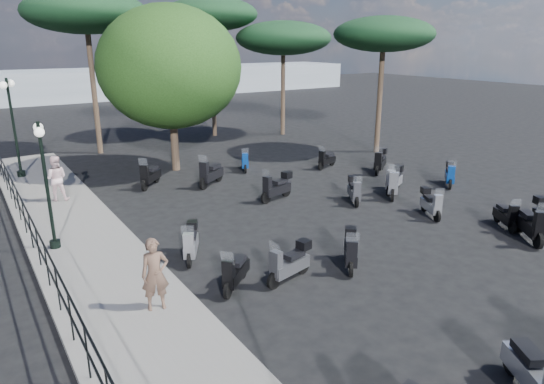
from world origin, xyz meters
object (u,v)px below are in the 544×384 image
broadleaf_tree (170,67)px  pine_0 (211,15)px  scooter_18 (431,204)px  scooter_23 (530,225)px  scooter_13 (354,191)px  scooter_25 (393,185)px  pine_1 (283,38)px  scooter_17 (506,216)px  pine_2 (86,13)px  scooter_10 (211,174)px  lamp_post_2 (13,122)px  scooter_9 (277,187)px  woman (155,274)px  scooter_26 (380,162)px  scooter_7 (351,251)px  scooter_19 (394,180)px  pine_3 (384,35)px  scooter_20 (326,160)px  scooter_14 (245,161)px  scooter_2 (235,273)px  scooter_5 (535,375)px  lamp_post_1 (46,178)px  scooter_24 (450,175)px  scooter_4 (150,176)px  pedestrian_far (56,178)px  scooter_3 (191,244)px  scooter_8 (290,264)px

broadleaf_tree → pine_0: (5.55, 6.95, 2.67)m
scooter_18 → scooter_23: size_ratio=0.91×
scooter_13 → broadleaf_tree: broadleaf_tree is taller
scooter_25 → pine_1: 15.17m
scooter_17 → pine_2: size_ratio=0.15×
scooter_10 → pine_1: bearing=-83.5°
lamp_post_2 → scooter_9: size_ratio=2.61×
woman → scooter_26: woman is taller
lamp_post_2 → scooter_7: bearing=-44.4°
scooter_19 → pine_3: size_ratio=0.21×
scooter_20 → pine_1: size_ratio=0.20×
scooter_13 → scooter_14: (-1.07, 6.49, -0.00)m
scooter_9 → scooter_10: scooter_10 is taller
lamp_post_2 → scooter_2: size_ratio=3.51×
scooter_2 → pine_2: pine_2 is taller
lamp_post_2 → scooter_5: 21.09m
scooter_17 → scooter_18: bearing=-27.9°
lamp_post_1 → scooter_20: size_ratio=2.61×
scooter_24 → scooter_26: size_ratio=0.85×
woman → scooter_13: (9.14, 3.52, -0.53)m
scooter_4 → scooter_13: size_ratio=1.03×
scooter_23 → pine_3: (5.07, 11.72, 5.74)m
woman → scooter_4: (3.31, 9.78, -0.51)m
scooter_2 → scooter_26: size_ratio=0.82×
scooter_5 → pine_1: bearing=-84.2°
pedestrian_far → pine_1: size_ratio=0.24×
scooter_10 → pine_3: pine_3 is taller
woman → scooter_7: size_ratio=1.29×
scooter_20 → scooter_5: bearing=133.2°
scooter_5 → scooter_20: (7.18, 14.40, -0.10)m
scooter_9 → scooter_10: size_ratio=1.04×
scooter_10 → scooter_20: (6.05, -0.35, -0.11)m
scooter_5 → pine_0: (6.46, 25.03, 6.95)m
scooter_9 → scooter_17: (4.71, -6.61, -0.09)m
woman → scooter_4: woman is taller
woman → scooter_20: size_ratio=1.18×
scooter_3 → scooter_14: size_ratio=1.02×
scooter_5 → scooter_14: 16.61m
scooter_18 → scooter_20: (1.23, 7.30, -0.04)m
scooter_2 → scooter_13: 7.88m
scooter_13 → scooter_19: bearing=-144.7°
scooter_26 → scooter_8: bearing=89.0°
scooter_13 → lamp_post_2: bearing=-13.9°
scooter_20 → pine_3: pine_3 is taller
lamp_post_1 → scooter_19: bearing=1.1°
scooter_5 → scooter_8: bearing=-50.1°
scooter_2 → scooter_3: size_ratio=0.87×
scooter_7 → lamp_post_2: bearing=-26.7°
scooter_7 → scooter_9: bearing=-64.9°
scooter_23 → scooter_3: bearing=10.9°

